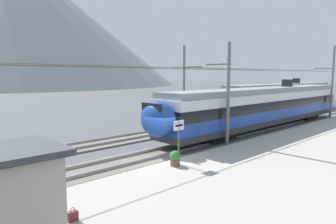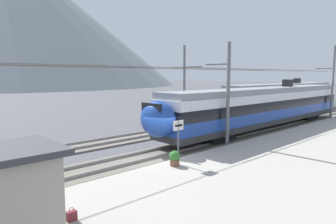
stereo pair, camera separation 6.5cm
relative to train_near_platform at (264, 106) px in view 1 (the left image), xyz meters
name	(u,v)px [view 1 (the left image)]	position (x,y,z in m)	size (l,w,h in m)	color
ground_plane	(161,161)	(-13.40, -1.02, -2.23)	(400.00, 400.00, 0.00)	#4C4C51
platform_slab	(243,182)	(-13.40, -6.56, -2.05)	(120.00, 8.86, 0.35)	#A39E93
track_near	(150,156)	(-13.40, 0.00, -2.16)	(120.00, 3.00, 0.28)	#6B6359
track_far	(104,143)	(-13.40, 5.20, -2.16)	(120.00, 3.00, 0.28)	#6B6359
train_near_platform	(264,106)	(0.00, 0.00, 0.00)	(26.96, 2.91, 4.27)	#2D2D30
train_far_track	(282,96)	(14.05, 5.20, 0.00)	(26.38, 2.96, 4.27)	#2D2D30
catenary_mast_mid	(226,93)	(-7.99, -1.63, 1.55)	(45.95, 2.08, 7.15)	slate
catenary_mast_east	(331,82)	(11.60, -1.65, 2.02)	(45.95, 2.08, 8.22)	slate
catenary_mast_far_side	(185,84)	(-2.72, 7.18, 1.91)	(45.95, 2.45, 7.93)	slate
platform_sign	(179,132)	(-13.93, -2.99, -0.20)	(0.70, 0.08, 2.30)	#59595B
passenger_walking	(52,195)	(-21.32, -4.83, -0.94)	(0.53, 0.22, 1.69)	#383842
handbag_beside_passenger	(73,216)	(-20.77, -5.02, -1.72)	(0.32, 0.18, 0.45)	maroon
potted_plant_platform_edge	(175,158)	(-14.26, -3.05, -1.46)	(0.56, 0.56, 0.78)	brown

